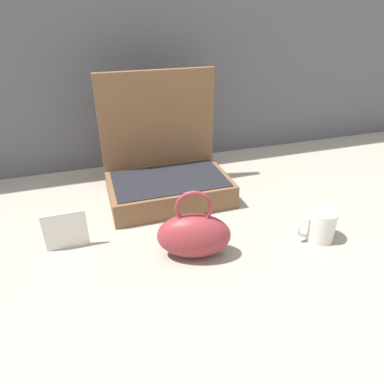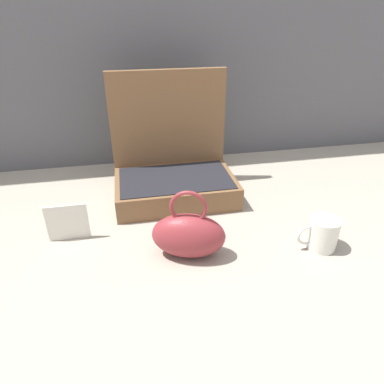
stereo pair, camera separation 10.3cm
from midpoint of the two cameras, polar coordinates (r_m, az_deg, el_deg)
name	(u,v)px [view 1 (the left image)]	position (r m, az deg, el deg)	size (l,w,h in m)	color
ground_plane	(196,224)	(1.12, -1.90, -5.45)	(6.00, 6.00, 0.00)	#9E9384
open_suitcase	(166,171)	(1.25, -6.73, 3.53)	(0.43, 0.29, 0.44)	brown
teal_pouch_handbag	(194,235)	(0.95, -2.80, -7.28)	(0.23, 0.16, 0.21)	maroon
coffee_mug	(320,225)	(1.08, 18.18, -5.32)	(0.13, 0.09, 0.10)	silver
info_card_left	(66,230)	(1.07, -23.06, -5.96)	(0.12, 0.01, 0.12)	silver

